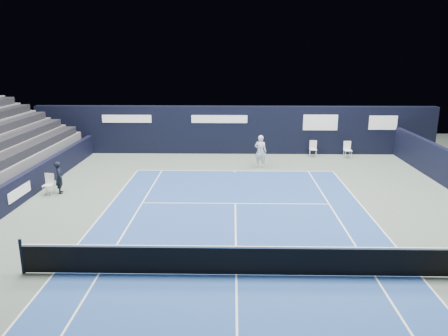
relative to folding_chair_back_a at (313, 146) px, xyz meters
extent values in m
plane|color=#516155|center=(-5.01, -13.60, -0.69)|extent=(48.00, 48.00, 0.00)
cube|color=navy|center=(-5.01, -15.60, -0.68)|extent=(10.97, 23.77, 0.01)
cube|color=silver|center=(-0.01, -0.14, -0.21)|extent=(0.50, 0.48, 0.04)
cube|color=silver|center=(0.01, 0.06, 0.07)|extent=(0.46, 0.08, 0.54)
cylinder|color=silver|center=(0.20, 0.02, -0.45)|extent=(0.03, 0.03, 0.48)
cylinder|color=silver|center=(-0.19, 0.06, -0.45)|extent=(0.03, 0.03, 0.48)
cylinder|color=silver|center=(0.16, -0.35, -0.45)|extent=(0.03, 0.03, 0.48)
cylinder|color=silver|center=(-0.23, -0.31, -0.45)|extent=(0.03, 0.03, 0.48)
cube|color=white|center=(0.01, 0.08, 0.16)|extent=(0.38, 0.12, 0.35)
cube|color=white|center=(2.12, -0.39, -0.20)|extent=(0.47, 0.45, 0.04)
cube|color=white|center=(2.11, -0.18, 0.08)|extent=(0.46, 0.05, 0.55)
cylinder|color=white|center=(2.31, -0.20, -0.45)|extent=(0.03, 0.03, 0.48)
cylinder|color=white|center=(1.92, -0.21, -0.45)|extent=(0.03, 0.03, 0.48)
cylinder|color=white|center=(2.32, -0.57, -0.45)|extent=(0.03, 0.03, 0.48)
cylinder|color=white|center=(1.93, -0.58, -0.45)|extent=(0.03, 0.03, 0.48)
cube|color=white|center=(-13.71, -8.12, -0.23)|extent=(0.46, 0.44, 0.04)
cube|color=white|center=(-13.70, -7.92, 0.04)|extent=(0.44, 0.05, 0.52)
cylinder|color=white|center=(-13.52, -7.95, -0.46)|extent=(0.02, 0.02, 0.46)
cylinder|color=white|center=(-13.89, -7.93, -0.46)|extent=(0.02, 0.02, 0.46)
cylinder|color=white|center=(-13.54, -8.31, -0.46)|extent=(0.02, 0.02, 0.46)
cylinder|color=white|center=(-13.91, -8.29, -0.46)|extent=(0.02, 0.02, 0.46)
imported|color=black|center=(-13.26, -7.86, 0.08)|extent=(0.54, 0.65, 1.53)
cube|color=white|center=(-5.01, -3.72, -0.68)|extent=(10.97, 0.06, 0.00)
cube|color=white|center=(0.48, -15.60, -0.68)|extent=(0.06, 23.77, 0.00)
cube|color=white|center=(-10.49, -15.60, -0.68)|extent=(0.06, 23.77, 0.00)
cube|color=white|center=(-0.89, -15.60, -0.68)|extent=(0.06, 23.77, 0.00)
cube|color=white|center=(-9.12, -15.60, -0.68)|extent=(0.06, 23.77, 0.00)
cube|color=white|center=(-5.01, -9.20, -0.68)|extent=(8.23, 0.06, 0.00)
cube|color=white|center=(-5.01, -15.60, -0.68)|extent=(0.06, 12.80, 0.00)
cube|color=white|center=(-5.01, -3.87, -0.68)|extent=(0.06, 0.30, 0.00)
cylinder|color=black|center=(-11.41, -15.60, -0.14)|extent=(0.10, 0.10, 1.10)
cube|color=black|center=(-5.01, -15.60, -0.23)|extent=(12.80, 0.03, 0.86)
cube|color=white|center=(-5.01, -15.60, 0.22)|extent=(12.80, 0.05, 0.06)
cube|color=black|center=(-5.01, 0.90, 0.86)|extent=(26.00, 0.60, 3.10)
cube|color=silver|center=(-12.01, 0.58, 1.61)|extent=(3.20, 0.02, 0.50)
cube|color=silver|center=(-6.01, 0.58, 1.61)|extent=(3.60, 0.02, 0.50)
cube|color=silver|center=(0.49, 0.58, 1.41)|extent=(2.20, 0.02, 1.00)
cube|color=silver|center=(4.49, 0.58, 1.41)|extent=(1.80, 0.02, 0.90)
cube|color=black|center=(-14.51, -9.60, -0.09)|extent=(0.30, 22.00, 1.20)
cube|color=silver|center=(-14.34, -9.60, -0.09)|extent=(0.02, 2.00, 0.45)
cube|color=#4C4D4F|center=(-15.11, -8.60, 0.14)|extent=(0.90, 16.00, 1.65)
cube|color=black|center=(-15.11, -8.60, 1.16)|extent=(0.63, 15.20, 0.40)
imported|color=silver|center=(-3.53, -2.82, 0.26)|extent=(0.79, 0.64, 1.89)
cylinder|color=black|center=(-3.68, -3.12, 0.36)|extent=(0.03, 0.29, 0.13)
torus|color=black|center=(-3.68, -3.37, 0.46)|extent=(0.30, 0.13, 0.29)
camera|label=1|loc=(-5.13, -27.37, 5.72)|focal=35.00mm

